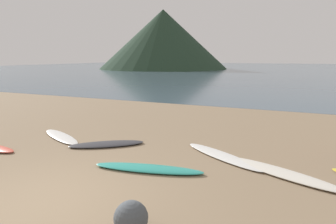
# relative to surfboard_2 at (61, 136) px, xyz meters

# --- Properties ---
(ground_plane) EXTENTS (120.00, 120.00, 0.20)m
(ground_plane) POSITION_rel_surfboard_2_xyz_m (2.66, 6.66, -0.14)
(ground_plane) COLOR #8C7559
(ground_plane) RESTS_ON ground
(ocean_water) EXTENTS (140.00, 100.00, 0.01)m
(ocean_water) POSITION_rel_surfboard_2_xyz_m (2.66, 57.40, -0.04)
(ocean_water) COLOR #475B6B
(ocean_water) RESTS_ON ground
(headland_hill) EXTENTS (27.04, 27.04, 12.19)m
(headland_hill) POSITION_rel_surfboard_2_xyz_m (-17.96, 49.45, 6.06)
(headland_hill) COLOR #1E3323
(headland_hill) RESTS_ON ground
(surfboard_2) EXTENTS (2.24, 1.43, 0.08)m
(surfboard_2) POSITION_rel_surfboard_2_xyz_m (0.00, 0.00, 0.00)
(surfboard_2) COLOR white
(surfboard_2) RESTS_ON ground
(surfboard_3) EXTENTS (2.09, 1.68, 0.09)m
(surfboard_3) POSITION_rel_surfboard_2_xyz_m (1.81, -0.12, 0.01)
(surfboard_3) COLOR #333338
(surfboard_3) RESTS_ON ground
(surfboard_4) EXTENTS (2.56, 0.93, 0.10)m
(surfboard_4) POSITION_rel_surfboard_2_xyz_m (3.72, -1.27, 0.01)
(surfboard_4) COLOR teal
(surfboard_4) RESTS_ON ground
(surfboard_5) EXTENTS (2.38, 1.75, 0.08)m
(surfboard_5) POSITION_rel_surfboard_2_xyz_m (5.09, 0.20, 0.00)
(surfboard_5) COLOR white
(surfboard_5) RESTS_ON ground
(surfboard_6) EXTENTS (2.58, 1.55, 0.09)m
(surfboard_6) POSITION_rel_surfboard_2_xyz_m (6.53, -0.38, 0.01)
(surfboard_6) COLOR silver
(surfboard_6) RESTS_ON ground
(beach_rock_near) EXTENTS (0.50, 0.50, 0.50)m
(beach_rock_near) POSITION_rel_surfboard_2_xyz_m (4.52, -3.42, 0.21)
(beach_rock_near) COLOR #464C51
(beach_rock_near) RESTS_ON ground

